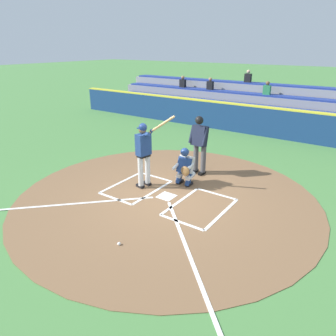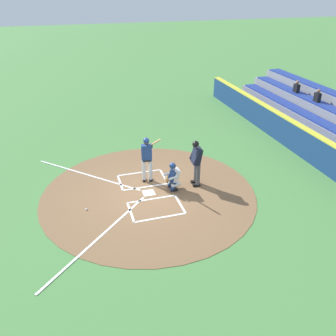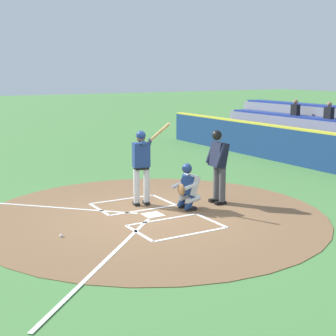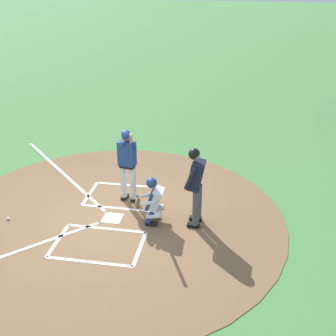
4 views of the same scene
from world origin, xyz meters
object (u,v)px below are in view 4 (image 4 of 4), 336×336
(catcher, at_px, (152,200))
(baseball, at_px, (8,219))
(plate_umpire, at_px, (196,182))
(batter, at_px, (127,161))

(catcher, bearing_deg, baseball, 98.22)
(catcher, distance_m, plate_umpire, 1.08)
(batter, relative_size, baseball, 28.76)
(catcher, height_order, plate_umpire, plate_umpire)
(plate_umpire, bearing_deg, catcher, 95.30)
(catcher, bearing_deg, batter, 41.94)
(batter, bearing_deg, baseball, 118.00)
(batter, xyz_separation_m, baseball, (-1.35, 2.54, -1.06))
(batter, bearing_deg, plate_umpire, -114.20)
(batter, xyz_separation_m, catcher, (-0.87, -0.78, -0.51))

